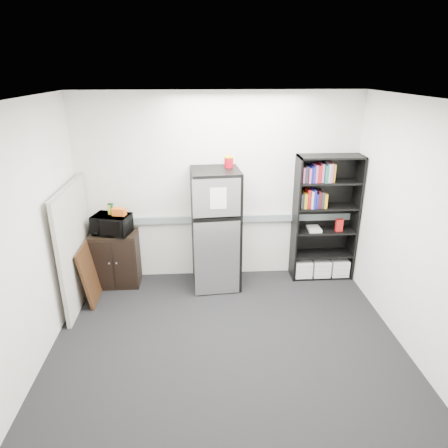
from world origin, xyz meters
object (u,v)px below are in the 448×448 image
bookshelf (325,220)px  cabinet (116,259)px  refrigerator (216,230)px  microwave (112,224)px  cubicle_partition (75,246)px

bookshelf → cabinet: bookshelf is taller
cabinet → refrigerator: size_ratio=0.47×
cabinet → microwave: size_ratio=1.63×
cubicle_partition → cabinet: 0.71m
cubicle_partition → refrigerator: size_ratio=0.95×
microwave → refrigerator: refrigerator is taller
cubicle_partition → cabinet: size_ratio=2.01×
cabinet → microwave: bearing=-90.0°
cabinet → microwave: microwave is taller
microwave → bookshelf: bearing=16.7°
bookshelf → microwave: bearing=-178.5°
refrigerator → microwave: bearing=172.7°
cabinet → cubicle_partition: bearing=-133.5°
bookshelf → refrigerator: bearing=-174.8°
cabinet → refrigerator: (1.44, -0.08, 0.45)m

